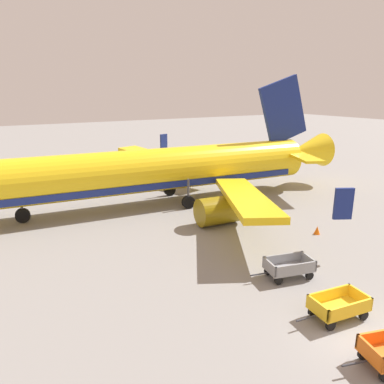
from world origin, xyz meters
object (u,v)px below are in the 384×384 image
(baggage_cart_second_in_row, at_px, (339,306))
(traffic_cone_near_plane, at_px, (317,230))
(baggage_cart_third_in_row, at_px, (289,267))
(airplane, at_px, (163,170))

(baggage_cart_second_in_row, xyz_separation_m, traffic_cone_near_plane, (7.05, 7.37, -0.31))
(baggage_cart_third_in_row, relative_size, traffic_cone_near_plane, 6.27)
(baggage_cart_third_in_row, bearing_deg, traffic_cone_near_plane, 29.37)
(baggage_cart_second_in_row, bearing_deg, airplane, 87.43)
(airplane, xyz_separation_m, baggage_cart_third_in_row, (-0.08, -15.59, -2.45))
(baggage_cart_second_in_row, height_order, traffic_cone_near_plane, baggage_cart_second_in_row)
(airplane, distance_m, baggage_cart_third_in_row, 15.78)
(baggage_cart_second_in_row, bearing_deg, traffic_cone_near_plane, 46.28)
(baggage_cart_third_in_row, height_order, traffic_cone_near_plane, baggage_cart_third_in_row)
(baggage_cart_second_in_row, relative_size, baggage_cart_third_in_row, 1.00)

